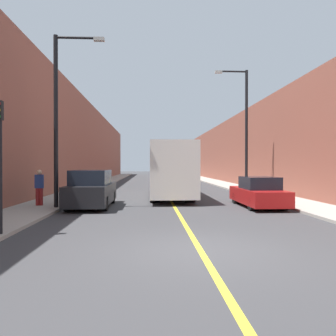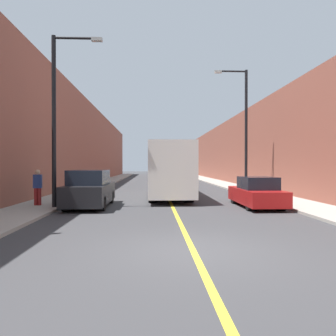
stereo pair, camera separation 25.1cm
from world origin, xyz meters
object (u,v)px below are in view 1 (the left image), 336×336
traffic_light (0,161)px  car_right_near (258,193)px  bus (169,169)px  street_lamp_left (60,110)px  pedestrian (39,187)px  street_lamp_right (244,124)px  parked_suv_left (92,190)px

traffic_light → car_right_near: bearing=33.6°
bus → street_lamp_left: street_lamp_left is taller
pedestrian → street_lamp_right: bearing=28.5°
car_right_near → street_lamp_right: street_lamp_right is taller
parked_suv_left → traffic_light: bearing=-101.6°
bus → pedestrian: bearing=-142.0°
car_right_near → pedestrian: pedestrian is taller
car_right_near → street_lamp_right: 8.10m
car_right_near → pedestrian: (-10.75, 0.24, 0.34)m
traffic_light → pedestrian: bearing=99.5°
car_right_near → traffic_light: bearing=-146.4°
car_right_near → street_lamp_left: bearing=-177.1°
bus → street_lamp_right: bearing=13.9°
bus → street_lamp_left: bearing=-132.5°
street_lamp_right → pedestrian: (-12.01, -6.52, -3.93)m
parked_suv_left → street_lamp_left: bearing=-146.6°
traffic_light → bus: bearing=65.0°
car_right_near → traffic_light: size_ratio=1.20×
pedestrian → street_lamp_left: bearing=-31.7°
bus → parked_suv_left: 6.60m
car_right_near → pedestrian: 10.76m
bus → street_lamp_left: 8.52m
street_lamp_left → pedestrian: (-1.19, 0.74, -3.60)m
street_lamp_right → pedestrian: street_lamp_right is taller
street_lamp_left → pedestrian: bearing=148.3°
street_lamp_left → traffic_light: size_ratio=2.11×
street_lamp_left → car_right_near: bearing=2.9°
parked_suv_left → car_right_near: (8.25, -0.37, -0.17)m
street_lamp_left → street_lamp_right: size_ratio=0.92×
traffic_light → street_lamp_left: bearing=89.2°
street_lamp_left → traffic_light: street_lamp_left is taller
parked_suv_left → car_right_near: size_ratio=1.07×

